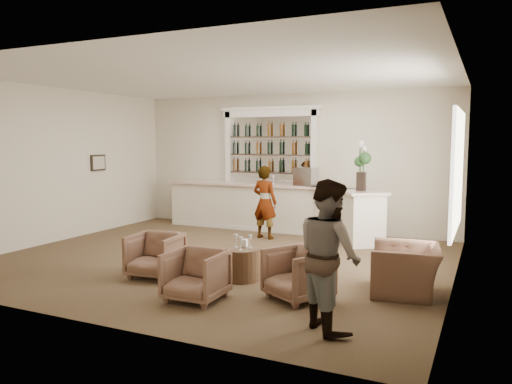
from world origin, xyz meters
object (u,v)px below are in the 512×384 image
cocktail_table (242,264)px  sommelier (265,202)px  armchair_far (406,269)px  flower_vase (362,163)px  espresso_machine (306,177)px  guest (329,255)px  armchair_left (155,255)px  armchair_center (196,275)px  armchair_right (298,274)px  bar_counter (276,208)px

cocktail_table → sommelier: sommelier is taller
armchair_far → flower_vase: flower_vase is taller
sommelier → espresso_machine: size_ratio=3.46×
guest → flower_vase: bearing=-36.2°
armchair_left → flower_vase: (2.40, 3.82, 1.36)m
armchair_center → armchair_right: bearing=25.7°
cocktail_table → sommelier: bearing=108.0°
bar_counter → cocktail_table: size_ratio=9.95×
guest → armchair_right: bearing=-6.3°
armchair_center → armchair_right: 1.40m
bar_counter → espresso_machine: espresso_machine is taller
armchair_left → armchair_center: 1.42m
bar_counter → sommelier: size_ratio=3.53×
armchair_far → bar_counter: bearing=-144.6°
cocktail_table → armchair_center: bearing=-95.9°
cocktail_table → armchair_right: (1.13, -0.53, 0.10)m
cocktail_table → armchair_right: armchair_right is taller
armchair_center → espresso_machine: bearing=91.3°
sommelier → espresso_machine: sommelier is taller
cocktail_table → sommelier: (-1.03, 3.18, 0.56)m
sommelier → guest: 5.39m
sommelier → armchair_right: bearing=129.3°
cocktail_table → armchair_far: (2.43, 0.39, 0.10)m
guest → sommelier: bearing=-13.3°
sommelier → guest: size_ratio=0.93×
cocktail_table → armchair_center: size_ratio=0.75×
armchair_center → flower_vase: (1.18, 4.56, 1.37)m
armchair_left → bar_counter: bearing=81.7°
guest → armchair_left: bearing=27.9°
armchair_left → sommelier: bearing=79.4°
bar_counter → sommelier: bearing=-83.2°
armchair_center → sommelier: bearing=100.6°
cocktail_table → armchair_far: 2.46m
guest → armchair_center: (-1.94, 0.22, -0.53)m
armchair_right → armchair_far: bearing=65.7°
cocktail_table → flower_vase: 3.85m
armchair_center → armchair_far: (2.55, 1.55, -0.00)m
flower_vase → armchair_center: bearing=-104.5°
armchair_center → armchair_right: (1.25, 0.64, 0.01)m
sommelier → armchair_left: 3.66m
guest → armchair_center: guest is taller
cocktail_table → armchair_center: 1.18m
guest → bar_counter: bearing=-16.7°
armchair_left → armchair_right: armchair_right is taller
bar_counter → sommelier: 0.90m
cocktail_table → espresso_machine: bearing=95.1°
armchair_center → espresso_machine: (-0.24, 5.15, 1.00)m
armchair_left → armchair_right: (2.47, -0.10, 0.00)m
armchair_right → espresso_machine: (-1.48, 4.51, 0.99)m
cocktail_table → sommelier: 3.39m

